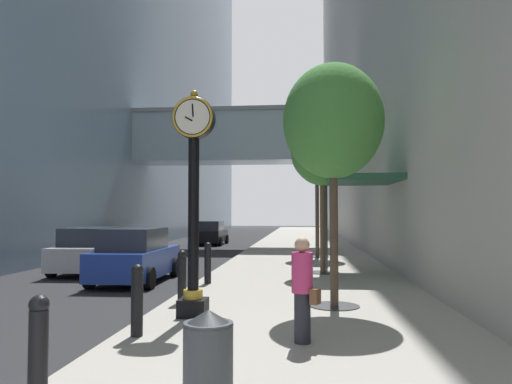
# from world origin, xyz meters

# --- Properties ---
(ground_plane) EXTENTS (110.00, 110.00, 0.00)m
(ground_plane) POSITION_xyz_m (0.00, 27.00, 0.00)
(ground_plane) COLOR #262628
(ground_plane) RESTS_ON ground
(sidewalk_right) EXTENTS (6.40, 80.00, 0.14)m
(sidewalk_right) POSITION_xyz_m (3.20, 30.00, 0.07)
(sidewalk_right) COLOR #9E998E
(sidewalk_right) RESTS_ON ground
(street_clock) EXTENTS (0.84, 0.55, 4.54)m
(street_clock) POSITION_xyz_m (1.01, 7.56, 2.63)
(street_clock) COLOR black
(street_clock) RESTS_ON sidewalk_right
(bollard_nearest) EXTENTS (0.21, 0.21, 1.20)m
(bollard_nearest) POSITION_xyz_m (0.42, 2.86, 0.76)
(bollard_nearest) COLOR black
(bollard_nearest) RESTS_ON sidewalk_right
(bollard_second) EXTENTS (0.21, 0.21, 1.20)m
(bollard_second) POSITION_xyz_m (0.42, 5.95, 0.76)
(bollard_second) COLOR black
(bollard_second) RESTS_ON sidewalk_right
(bollard_third) EXTENTS (0.21, 0.21, 1.20)m
(bollard_third) POSITION_xyz_m (0.42, 9.04, 0.76)
(bollard_third) COLOR black
(bollard_third) RESTS_ON sidewalk_right
(bollard_fourth) EXTENTS (0.21, 0.21, 1.20)m
(bollard_fourth) POSITION_xyz_m (0.42, 12.13, 0.76)
(bollard_fourth) COLOR black
(bollard_fourth) RESTS_ON sidewalk_right
(street_tree_near) EXTENTS (2.25, 2.25, 5.41)m
(street_tree_near) POSITION_xyz_m (3.88, 8.91, 4.23)
(street_tree_near) COLOR #333335
(street_tree_near) RESTS_ON sidewalk_right
(street_tree_mid_near) EXTENTS (2.16, 2.16, 5.49)m
(street_tree_mid_near) POSITION_xyz_m (3.88, 15.03, 4.36)
(street_tree_mid_near) COLOR #333335
(street_tree_mid_near) RESTS_ON sidewalk_right
(street_tree_mid_far) EXTENTS (2.46, 2.46, 6.34)m
(street_tree_mid_far) POSITION_xyz_m (3.88, 21.14, 5.04)
(street_tree_mid_far) COLOR #333335
(street_tree_mid_far) RESTS_ON sidewalk_right
(trash_bin) EXTENTS (0.53, 0.53, 1.05)m
(trash_bin) POSITION_xyz_m (2.20, 2.97, 0.68)
(trash_bin) COLOR #383D42
(trash_bin) RESTS_ON sidewalk_right
(pedestrian_walking) EXTENTS (0.52, 0.45, 1.67)m
(pedestrian_walking) POSITION_xyz_m (3.18, 5.77, 1.02)
(pedestrian_walking) COLOR #23232D
(pedestrian_walking) RESTS_ON sidewalk_right
(storefront_awning) EXTENTS (2.40, 3.60, 3.30)m
(storefront_awning) POSITION_xyz_m (5.16, 15.08, 3.28)
(storefront_awning) COLOR #235138
(storefront_awning) RESTS_ON sidewalk_right
(car_silver_near) EXTENTS (2.06, 4.60, 1.66)m
(car_silver_near) POSITION_xyz_m (-4.55, 15.50, 0.81)
(car_silver_near) COLOR #B7BABF
(car_silver_near) RESTS_ON ground
(car_black_mid) EXTENTS (2.11, 4.04, 1.64)m
(car_black_mid) POSITION_xyz_m (-3.20, 31.51, 0.80)
(car_black_mid) COLOR black
(car_black_mid) RESTS_ON ground
(car_blue_far) EXTENTS (2.01, 4.22, 1.72)m
(car_blue_far) POSITION_xyz_m (-2.08, 13.06, 0.83)
(car_blue_far) COLOR navy
(car_blue_far) RESTS_ON ground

